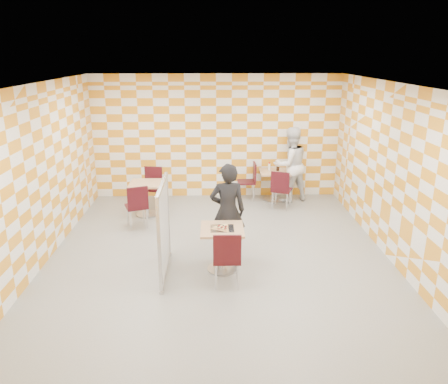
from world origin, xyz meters
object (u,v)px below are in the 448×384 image
at_px(man_white, 290,165).
at_px(second_table, 274,181).
at_px(chair_second_front, 281,187).
at_px(chair_second_side, 250,178).
at_px(empty_table, 146,193).
at_px(partition, 164,229).
at_px(soda_bottle, 278,167).
at_px(sport_bottle, 269,167).
at_px(chair_main_front, 227,256).
at_px(chair_empty_near, 137,204).
at_px(main_table, 222,242).
at_px(chair_empty_far, 153,183).
at_px(man_dark, 228,211).

bearing_deg(man_white, second_table, -21.69).
relative_size(chair_second_front, chair_second_side, 1.00).
relative_size(empty_table, partition, 0.48).
xyz_separation_m(chair_second_front, soda_bottle, (0.02, 0.67, 0.31)).
bearing_deg(sport_bottle, chair_main_front, -105.44).
height_order(chair_empty_near, soda_bottle, soda_bottle).
distance_m(chair_second_side, partition, 4.11).
distance_m(main_table, partition, 0.98).
xyz_separation_m(second_table, soda_bottle, (0.08, 0.03, 0.34)).
distance_m(main_table, soda_bottle, 3.85).
bearing_deg(sport_bottle, soda_bottle, -17.60).
distance_m(second_table, man_white, 0.55).
xyz_separation_m(chair_second_side, soda_bottle, (0.66, -0.07, 0.31)).
bearing_deg(second_table, chair_main_front, -107.26).
bearing_deg(chair_main_front, chair_second_front, 68.84).
height_order(main_table, man_white, man_white).
bearing_deg(second_table, man_white, 0.00).
bearing_deg(man_white, chair_empty_near, 4.69).
height_order(chair_empty_near, chair_empty_far, same).
distance_m(chair_empty_near, chair_empty_far, 1.42).
relative_size(chair_second_front, partition, 0.60).
xyz_separation_m(main_table, chair_empty_far, (-1.56, 3.25, 0.04)).
height_order(partition, soda_bottle, partition).
bearing_deg(chair_second_side, chair_empty_near, -143.81).
xyz_separation_m(partition, soda_bottle, (2.36, 3.66, 0.06)).
bearing_deg(chair_empty_near, chair_second_side, 36.19).
height_order(chair_empty_far, man_white, man_white).
distance_m(chair_second_side, chair_empty_far, 2.36).
xyz_separation_m(empty_table, chair_empty_near, (-0.07, -0.79, 0.04)).
bearing_deg(soda_bottle, main_table, -111.77).
relative_size(empty_table, chair_empty_near, 0.81).
height_order(main_table, chair_second_side, chair_second_side).
bearing_deg(chair_empty_near, soda_bottle, 28.95).
height_order(chair_second_side, man_white, man_white).
bearing_deg(chair_second_front, chair_empty_near, -161.30).
relative_size(main_table, partition, 0.48).
relative_size(sport_bottle, soda_bottle, 0.87).
distance_m(second_table, sport_bottle, 0.36).
bearing_deg(man_dark, chair_empty_near, -40.73).
distance_m(chair_second_front, man_white, 0.80).
distance_m(man_white, sport_bottle, 0.50).
xyz_separation_m(man_white, soda_bottle, (-0.29, 0.03, -0.05)).
relative_size(chair_main_front, partition, 0.60).
xyz_separation_m(chair_main_front, man_white, (1.65, 4.11, 0.36)).
height_order(man_dark, sport_bottle, man_dark).
bearing_deg(man_white, chair_second_front, 42.52).
relative_size(chair_empty_near, man_dark, 0.54).
bearing_deg(chair_empty_far, man_dark, -58.65).
bearing_deg(partition, chair_second_side, 65.53).
distance_m(chair_second_front, chair_empty_far, 2.99).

